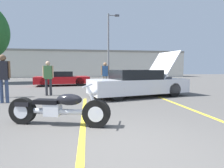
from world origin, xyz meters
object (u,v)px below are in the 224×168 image
Objects in this scene: spectator_by_show_car at (48,75)px; spectator_near_motorcycle at (3,74)px; show_car_hood_open at (139,83)px; light_pole at (109,45)px; parked_car_right_row at (141,78)px; parked_car_left_row at (62,79)px; spectator_midground at (105,73)px; motorcycle at (58,109)px; spectator_far_lot at (3,76)px.

spectator_near_motorcycle is at bearing -126.02° from spectator_by_show_car.
show_car_hood_open is 2.70× the size of spectator_near_motorcycle.
parked_car_right_row is (2.18, -4.04, -3.26)m from light_pole.
parked_car_left_row is at bearing 91.33° from spectator_by_show_car.
spectator_by_show_car is 3.97m from spectator_midground.
spectator_midground is at bearing -120.72° from parked_car_right_row.
parked_car_left_row reaches higher than motorcycle.
show_car_hood_open is 6.48m from parked_car_right_row.
light_pole is 4.15× the size of spectator_by_show_car.
parked_car_right_row reaches higher than parked_car_left_row.
parked_car_right_row is 4.34m from spectator_midground.
show_car_hood_open is at bearing -69.40° from spectator_midground.
parked_car_left_row is 4.36m from spectator_midground.
spectator_by_show_car is at bearing -120.75° from parked_car_right_row.
parked_car_right_row is 2.68× the size of spectator_by_show_car.
parked_car_right_row is 10.40m from spectator_near_motorcycle.
light_pole is at bearing 80.57° from spectator_midground.
motorcycle is 0.47× the size of show_car_hood_open.
show_car_hood_open is 1.14× the size of parked_car_left_row.
spectator_by_show_car is at bearing 154.48° from show_car_hood_open.
spectator_near_motorcycle is 1.06× the size of spectator_midground.
spectator_far_lot is at bearing 160.71° from show_car_hood_open.
parked_car_right_row is at bearing 39.96° from spectator_by_show_car.
spectator_midground is (3.17, -2.96, 0.49)m from parked_car_left_row.
spectator_midground reaches higher than parked_car_left_row.
spectator_near_motorcycle reaches higher than spectator_far_lot.
spectator_midground is (1.82, 7.35, 0.65)m from motorcycle.
show_car_hood_open is at bearing 68.46° from motorcycle.
show_car_hood_open is at bearing 9.20° from spectator_near_motorcycle.
parked_car_left_row is 5.53m from spectator_by_show_car.
parked_car_left_row is at bearing -138.11° from light_pole.
spectator_near_motorcycle reaches higher than spectator_by_show_car.
spectator_near_motorcycle is 6.07m from spectator_midground.
light_pole is 4.01× the size of spectator_midground.
spectator_far_lot is at bearing 113.87° from spectator_near_motorcycle.
spectator_by_show_car is (1.26, 1.74, -0.11)m from spectator_near_motorcycle.
light_pole is at bearing 94.58° from motorcycle.
show_car_hood_open is at bearing -4.69° from spectator_far_lot.
parked_car_right_row is 2.45× the size of spectator_near_motorcycle.
spectator_near_motorcycle reaches higher than spectator_midground.
parked_car_left_row is at bearing 81.10° from spectator_near_motorcycle.
motorcycle is (-2.95, -14.17, -3.47)m from light_pole.
light_pole is at bearing 57.97° from spectator_far_lot.
parked_car_right_row is 2.69× the size of spectator_far_lot.
show_car_hood_open is at bearing -89.03° from parked_car_right_row.
spectator_midground is at bearing -99.43° from light_pole.
motorcycle is 0.54× the size of parked_car_left_row.
motorcycle is at bearing -91.16° from parked_car_left_row.
light_pole reaches higher than spectator_far_lot.
spectator_by_show_car is (-6.35, -5.32, 0.40)m from parked_car_right_row.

